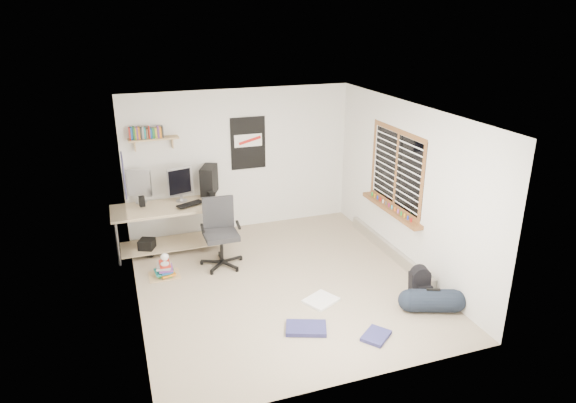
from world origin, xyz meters
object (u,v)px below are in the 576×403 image
object	(u,v)px
backpack	(420,285)
desk	(169,229)
duffel_bag	(432,302)
office_chair	(221,236)
book_stack	(164,267)

from	to	relation	value
backpack	desk	bearing A→B (deg)	151.56
desk	duffel_bag	xyz separation A→B (m)	(3.02, -3.02, -0.22)
office_chair	desk	bearing A→B (deg)	135.18
office_chair	book_stack	bearing A→B (deg)	-171.07
duffel_bag	book_stack	distance (m)	3.86
desk	backpack	xyz separation A→B (m)	(3.05, -2.67, -0.16)
backpack	duffel_bag	world-z (taller)	duffel_bag
office_chair	backpack	xyz separation A→B (m)	(2.35, -1.84, -0.29)
desk	office_chair	size ratio (longest dim) A/B	1.63
desk	office_chair	xyz separation A→B (m)	(0.70, -0.83, 0.12)
backpack	duffel_bag	bearing A→B (deg)	-81.84
desk	duffel_bag	bearing A→B (deg)	-60.06
duffel_bag	book_stack	bearing A→B (deg)	166.89
office_chair	backpack	bearing A→B (deg)	-32.83
office_chair	duffel_bag	xyz separation A→B (m)	(2.33, -2.19, -0.35)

